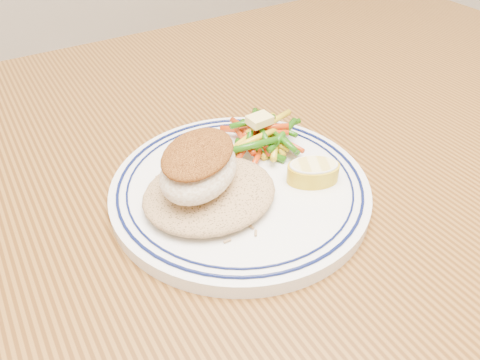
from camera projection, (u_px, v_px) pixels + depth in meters
name	position (u px, v px, depth m)	size (l,w,h in m)	color
dining_table	(195.00, 256.00, 0.55)	(1.50, 0.90, 0.75)	#532F10
plate	(240.00, 188.00, 0.48)	(0.26, 0.26, 0.02)	white
rice_pilaf	(209.00, 191.00, 0.45)	(0.13, 0.12, 0.03)	#A78253
fish_fillet	(199.00, 166.00, 0.43)	(0.11, 0.11, 0.05)	#F8E9CD
vegetable_pile	(261.00, 135.00, 0.52)	(0.11, 0.10, 0.03)	gold
butter_pat	(260.00, 120.00, 0.51)	(0.03, 0.02, 0.01)	#F4DE77
lemon_wedge	(313.00, 171.00, 0.47)	(0.07, 0.07, 0.02)	gold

